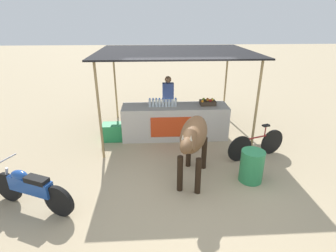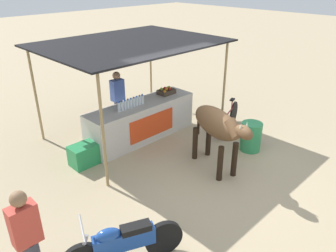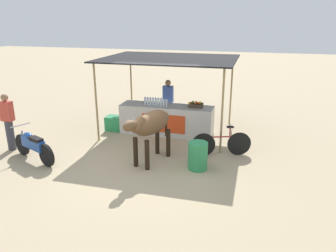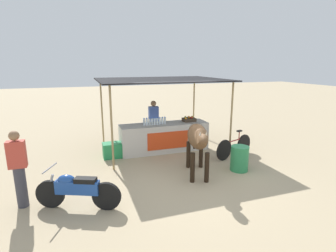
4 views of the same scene
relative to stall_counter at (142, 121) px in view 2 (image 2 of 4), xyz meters
name	(u,v)px [view 2 (image 2 of 4)]	position (x,y,z in m)	size (l,w,h in m)	color
ground_plane	(207,170)	(0.00, -2.20, -0.48)	(60.00, 60.00, 0.00)	tan
stall_counter	(142,121)	(0.00, 0.00, 0.00)	(3.00, 0.82, 0.96)	beige
stall_awning	(131,46)	(0.00, 0.30, 1.86)	(4.20, 3.20, 2.44)	black
water_bottle_row	(131,103)	(-0.35, -0.05, 0.59)	(0.79, 0.07, 0.25)	silver
fruit_crate	(166,91)	(0.94, 0.05, 0.55)	(0.44, 0.32, 0.18)	#3F3326
vendor_behind_counter	(118,101)	(-0.16, 0.75, 0.37)	(0.34, 0.22, 1.65)	#383842
cooler_box	(84,155)	(-1.78, -0.10, -0.24)	(0.60, 0.44, 0.48)	#268C4C
water_barrel	(251,137)	(1.46, -2.33, -0.13)	(0.49, 0.49, 0.71)	#2D8C51
cow	(217,126)	(0.20, -2.24, 0.55)	(0.91, 1.84, 1.44)	brown
motorcycle_parked	(123,243)	(-2.87, -2.96, -0.05)	(1.68, 0.87, 0.90)	black
bicycle_leaning	(229,119)	(1.94, -1.33, -0.13)	(1.58, 0.59, 0.85)	black
passerby_on_street	(29,244)	(-3.97, -2.49, 0.37)	(0.34, 0.22, 1.65)	#383842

